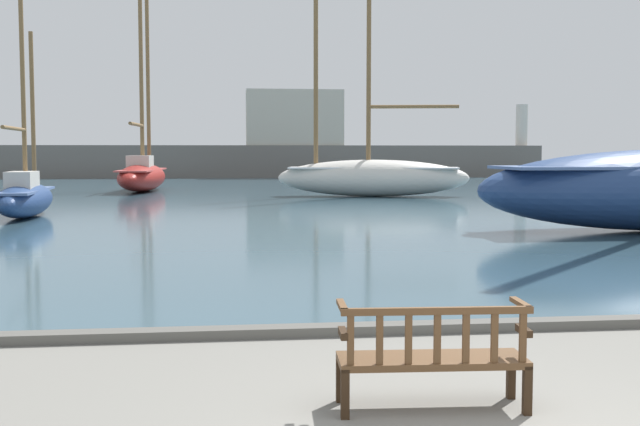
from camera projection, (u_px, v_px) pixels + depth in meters
The scene contains 7 objects.
harbor_water at pixel (255, 187), 49.46m from camera, with size 100.00×80.00×0.08m, color #385666.
quay_edge_kerb at pixel (393, 328), 9.72m from camera, with size 40.00×0.30×0.12m, color #5B5954.
park_bench at pixel (432, 355), 6.81m from camera, with size 1.63×0.61×0.92m.
sailboat_mid_starboard at pixel (372, 174), 38.13m from camera, with size 9.36×3.89×13.02m.
sailboat_centre_channel at pixel (25, 195), 26.01m from camera, with size 1.71×5.87×8.42m.
sailboat_outer_port at pixel (142, 173), 43.27m from camera, with size 2.68×8.98×13.10m.
far_breakwater at pixel (258, 154), 66.22m from camera, with size 49.87×2.40×7.32m.
Camera 1 is at (-2.05, -5.56, 2.20)m, focal length 45.00 mm.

